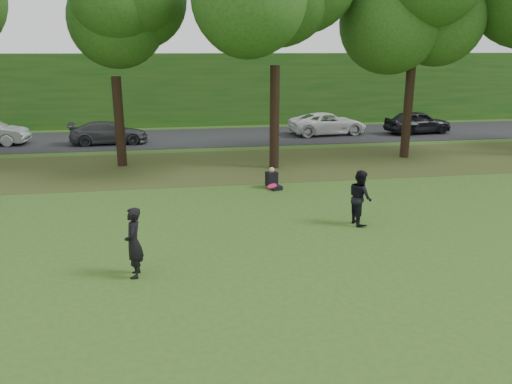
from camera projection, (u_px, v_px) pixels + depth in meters
The scene contains 9 objects.
ground at pixel (206, 302), 10.90m from camera, with size 120.00×120.00×0.00m, color #2F591B.
leaf_litter at pixel (187, 167), 23.22m from camera, with size 60.00×7.00×0.01m, color #443218.
street at pixel (183, 138), 30.80m from camera, with size 70.00×7.00×0.02m, color black.
far_hedge at pixel (179, 89), 35.80m from camera, with size 70.00×3.00×5.00m, color #1B4E16.
player_left at pixel (134, 243), 11.90m from camera, with size 0.63×0.42×1.74m, color black.
player_right at pixel (360, 197), 15.53m from camera, with size 0.84×0.66×1.73m, color black.
parked_cars at pixel (186, 128), 30.02m from camera, with size 36.92×3.42×1.46m.
frisbee at pixel (272, 186), 13.87m from camera, with size 0.36×0.38×0.14m.
seated_person at pixel (273, 180), 19.70m from camera, with size 0.61×0.82×0.83m.
Camera 1 is at (-0.53, -9.85, 5.33)m, focal length 35.00 mm.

